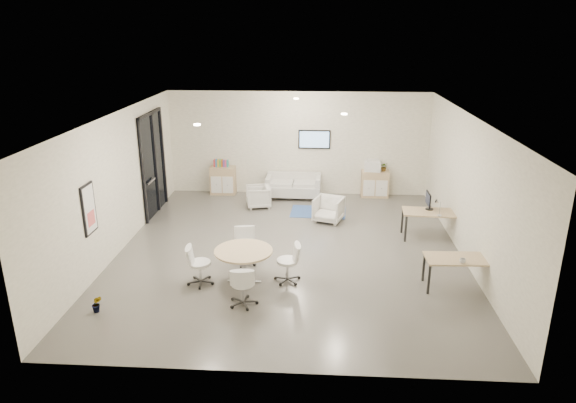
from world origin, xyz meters
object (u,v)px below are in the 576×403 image
(loveseat, at_px, (294,187))
(armchair_left, at_px, (258,196))
(desk_front, at_px, (458,261))
(round_table, at_px, (244,254))
(sideboard_right, at_px, (375,184))
(desk_rear, at_px, (430,214))
(sideboard_left, at_px, (223,180))
(armchair_right, at_px, (329,208))

(loveseat, xyz_separation_m, armchair_left, (-0.99, -0.97, 0.01))
(loveseat, bearing_deg, desk_front, -56.13)
(desk_front, xyz_separation_m, round_table, (-4.31, -0.02, 0.05))
(sideboard_right, xyz_separation_m, desk_rear, (1.04, -3.23, 0.21))
(sideboard_left, xyz_separation_m, armchair_right, (3.29, -2.22, -0.07))
(sideboard_right, xyz_separation_m, armchair_left, (-3.50, -1.17, -0.07))
(sideboard_right, relative_size, desk_front, 0.64)
(armchair_left, bearing_deg, desk_front, 31.83)
(armchair_right, bearing_deg, desk_rear, -3.56)
(armchair_right, relative_size, desk_rear, 0.54)
(armchair_right, bearing_deg, sideboard_right, 75.03)
(loveseat, height_order, desk_rear, loveseat)
(loveseat, bearing_deg, armchair_right, -60.97)
(armchair_right, xyz_separation_m, desk_rear, (2.50, -1.00, 0.26))
(sideboard_left, bearing_deg, armchair_left, -42.94)
(sideboard_left, relative_size, round_table, 0.74)
(round_table, bearing_deg, desk_rear, 31.70)
(armchair_left, height_order, round_table, round_table)
(sideboard_left, relative_size, loveseat, 0.53)
(armchair_left, bearing_deg, desk_rear, 53.15)
(sideboard_left, distance_m, armchair_left, 1.71)
(round_table, bearing_deg, armchair_left, 93.12)
(armchair_left, xyz_separation_m, desk_rear, (4.54, -2.06, 0.28))
(sideboard_right, relative_size, round_table, 0.70)
(loveseat, xyz_separation_m, desk_rear, (3.56, -3.03, 0.29))
(loveseat, xyz_separation_m, armchair_right, (1.06, -2.03, 0.03))
(sideboard_right, distance_m, desk_rear, 3.40)
(armchair_left, xyz_separation_m, round_table, (0.26, -4.71, 0.30))
(sideboard_left, height_order, round_table, sideboard_left)
(armchair_left, distance_m, desk_front, 6.55)
(armchair_right, distance_m, round_table, 4.07)
(loveseat, bearing_deg, armchair_left, -133.87)
(sideboard_left, relative_size, desk_rear, 0.64)
(loveseat, relative_size, desk_front, 1.29)
(loveseat, bearing_deg, round_table, -95.80)
(armchair_right, relative_size, round_table, 0.62)
(loveseat, height_order, armchair_left, loveseat)
(armchair_left, relative_size, armchair_right, 0.93)
(sideboard_left, xyz_separation_m, round_table, (1.51, -5.87, 0.20))
(armchair_right, distance_m, desk_rear, 2.71)
(loveseat, relative_size, armchair_left, 2.44)
(armchair_left, relative_size, desk_front, 0.53)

